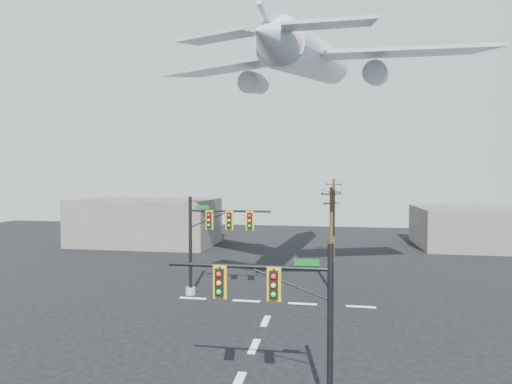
% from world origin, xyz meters
% --- Properties ---
extents(ground, '(120.00, 120.00, 0.00)m').
position_xyz_m(ground, '(0.00, 0.00, 0.00)').
color(ground, black).
rests_on(ground, ground).
extents(lane_markings, '(14.00, 21.20, 0.01)m').
position_xyz_m(lane_markings, '(0.00, 5.33, 0.01)').
color(lane_markings, silver).
rests_on(lane_markings, ground).
extents(signal_mast_near, '(6.36, 0.72, 6.53)m').
position_xyz_m(signal_mast_near, '(2.60, -2.50, 3.51)').
color(signal_mast_near, gray).
rests_on(signal_mast_near, ground).
extents(signal_mast_far, '(6.49, 0.82, 7.43)m').
position_xyz_m(signal_mast_far, '(-4.96, 12.88, 4.17)').
color(signal_mast_far, gray).
rests_on(signal_mast_far, ground).
extents(utility_pole_a, '(1.59, 0.53, 8.10)m').
position_xyz_m(utility_pole_a, '(3.97, 15.87, 4.24)').
color(utility_pole_a, '#44321D').
rests_on(utility_pole_a, ground).
extents(utility_pole_b, '(1.67, 0.78, 8.70)m').
position_xyz_m(utility_pole_b, '(4.24, 27.44, 4.55)').
color(utility_pole_b, '#44321D').
rests_on(utility_pole_b, ground).
extents(power_lines, '(1.80, 11.58, 0.03)m').
position_xyz_m(power_lines, '(4.11, 21.66, 7.79)').
color(power_lines, black).
extents(airliner, '(26.96, 28.65, 7.58)m').
position_xyz_m(airliner, '(2.43, 16.85, 18.24)').
color(airliner, silver).
extents(building_left, '(18.00, 10.00, 6.00)m').
position_xyz_m(building_left, '(-20.00, 35.00, 3.00)').
color(building_left, '#66605A').
rests_on(building_left, ground).
extents(building_right, '(14.00, 12.00, 5.00)m').
position_xyz_m(building_right, '(22.00, 40.00, 2.50)').
color(building_right, '#66605A').
rests_on(building_right, ground).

